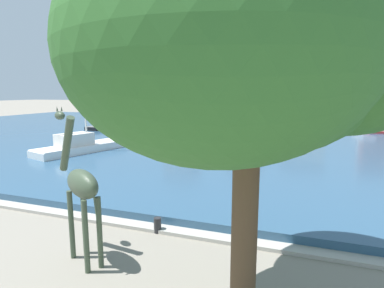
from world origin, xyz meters
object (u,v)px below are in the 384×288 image
(mooring_bollard, at_px, (158,225))
(sailboat_green, at_px, (175,126))
(giraffe_statue, at_px, (81,186))
(shade_tree, at_px, (259,53))
(sailboat_red, at_px, (360,128))
(sailboat_black, at_px, (117,126))
(sailboat_white, at_px, (87,148))

(mooring_bollard, bearing_deg, sailboat_green, 111.20)
(giraffe_statue, xyz_separation_m, mooring_bollard, (1.13, 2.18, -1.85))
(shade_tree, bearing_deg, sailboat_red, 77.97)
(shade_tree, bearing_deg, sailboat_black, 126.83)
(sailboat_red, distance_m, mooring_bollard, 32.64)
(sailboat_green, relative_size, sailboat_black, 1.08)
(sailboat_white, distance_m, shade_tree, 18.92)
(giraffe_statue, xyz_separation_m, sailboat_red, (11.80, 33.03, -1.62))
(sailboat_green, relative_size, shade_tree, 1.37)
(sailboat_green, xyz_separation_m, mooring_bollard, (9.91, -25.56, -0.25))
(shade_tree, bearing_deg, sailboat_green, 115.01)
(sailboat_white, height_order, shade_tree, sailboat_white)
(sailboat_green, height_order, mooring_bollard, sailboat_green)
(sailboat_green, distance_m, mooring_bollard, 27.41)
(sailboat_green, height_order, sailboat_white, sailboat_white)
(sailboat_red, bearing_deg, sailboat_white, -134.00)
(mooring_bollard, bearing_deg, sailboat_white, 136.50)
(giraffe_statue, xyz_separation_m, sailboat_black, (-15.48, 25.88, -1.68))
(giraffe_statue, distance_m, sailboat_green, 29.14)
(sailboat_red, bearing_deg, shade_tree, -102.03)
(sailboat_green, bearing_deg, giraffe_statue, -72.43)
(sailboat_red, xyz_separation_m, shade_tree, (-7.23, -33.92, 4.67))
(sailboat_black, xyz_separation_m, shade_tree, (20.05, -26.77, 4.73))
(sailboat_green, relative_size, sailboat_white, 1.00)
(sailboat_white, relative_size, shade_tree, 1.37)
(sailboat_red, distance_m, shade_tree, 35.00)
(sailboat_black, bearing_deg, sailboat_green, 15.53)
(giraffe_statue, xyz_separation_m, sailboat_green, (-8.78, 27.74, -1.60))
(sailboat_green, distance_m, sailboat_black, 6.95)
(giraffe_statue, bearing_deg, sailboat_white, 127.23)
(giraffe_statue, bearing_deg, sailboat_green, 107.57)
(sailboat_white, distance_m, sailboat_red, 29.72)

